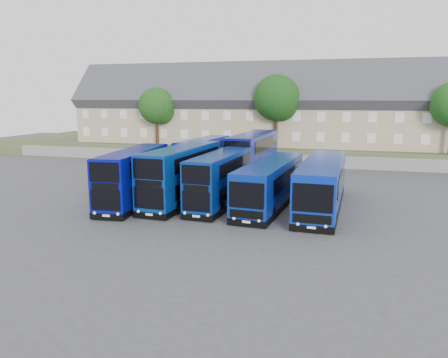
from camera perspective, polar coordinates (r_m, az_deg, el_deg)
ground at (r=32.29m, az=-4.03°, el=-4.41°), size 120.00×120.00×0.00m
retaining_wall at (r=54.91m, az=4.40°, el=2.63°), size 70.00×0.40×1.50m
earth_bank at (r=64.64m, az=6.14°, el=4.03°), size 80.00×20.00×2.00m
terrace_row at (r=59.85m, az=8.47°, el=8.82°), size 60.00×10.40×11.20m
dd_front_left at (r=35.36m, az=-11.68°, el=0.16°), size 3.50×10.83×4.23m
dd_front_mid at (r=35.12m, az=-5.53°, el=0.44°), size 3.18×11.30×4.44m
dd_front_right at (r=34.10m, az=-0.50°, el=-0.16°), size 2.84×10.30×4.05m
dd_rear_left at (r=46.56m, az=-2.77°, el=2.71°), size 3.32×10.23×3.99m
dd_rear_right at (r=44.82m, az=3.74°, el=2.84°), size 3.21×11.92×4.70m
coach_east_a at (r=34.14m, az=6.09°, el=-0.68°), size 3.67×12.91×3.48m
coach_east_b at (r=33.91m, az=12.68°, el=-0.80°), size 3.25×13.51×3.67m
tree_west at (r=59.68m, az=-8.63°, el=9.25°), size 4.80×4.80×7.65m
tree_mid at (r=55.58m, az=7.04°, el=10.24°), size 5.76×5.76×9.18m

